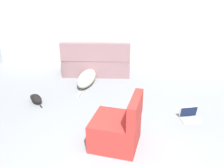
{
  "coord_description": "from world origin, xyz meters",
  "views": [
    {
      "loc": [
        -0.05,
        -2.11,
        2.37
      ],
      "look_at": [
        -0.36,
        2.15,
        0.5
      ],
      "focal_mm": 40.0,
      "sensor_mm": 36.0,
      "label": 1
    }
  ],
  "objects_px": {
    "couch": "(97,62)",
    "cat": "(36,99)",
    "side_chair": "(118,129)",
    "dog": "(88,77)",
    "laptop_open": "(189,115)"
  },
  "relations": [
    {
      "from": "cat",
      "to": "side_chair",
      "type": "bearing_deg",
      "value": -167.29
    },
    {
      "from": "dog",
      "to": "cat",
      "type": "distance_m",
      "value": 1.39
    },
    {
      "from": "cat",
      "to": "laptop_open",
      "type": "xyz_separation_m",
      "value": [
        2.96,
        -0.41,
        -0.01
      ]
    },
    {
      "from": "side_chair",
      "to": "cat",
      "type": "bearing_deg",
      "value": -114.9
    },
    {
      "from": "couch",
      "to": "laptop_open",
      "type": "relative_size",
      "value": 4.54
    },
    {
      "from": "laptop_open",
      "to": "side_chair",
      "type": "relative_size",
      "value": 0.46
    },
    {
      "from": "dog",
      "to": "side_chair",
      "type": "height_order",
      "value": "side_chair"
    },
    {
      "from": "couch",
      "to": "cat",
      "type": "xyz_separation_m",
      "value": [
        -1.02,
        -1.77,
        -0.2
      ]
    },
    {
      "from": "couch",
      "to": "laptop_open",
      "type": "bearing_deg",
      "value": 129.69
    },
    {
      "from": "side_chair",
      "to": "couch",
      "type": "bearing_deg",
      "value": -155.9
    },
    {
      "from": "couch",
      "to": "cat",
      "type": "bearing_deg",
      "value": 57.95
    },
    {
      "from": "dog",
      "to": "laptop_open",
      "type": "height_order",
      "value": "dog"
    },
    {
      "from": "couch",
      "to": "dog",
      "type": "distance_m",
      "value": 0.72
    },
    {
      "from": "dog",
      "to": "side_chair",
      "type": "xyz_separation_m",
      "value": [
        0.83,
        -2.32,
        0.12
      ]
    },
    {
      "from": "dog",
      "to": "laptop_open",
      "type": "relative_size",
      "value": 3.69
    }
  ]
}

